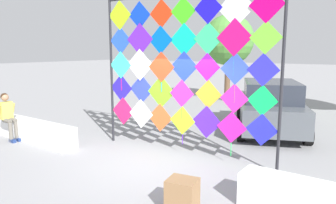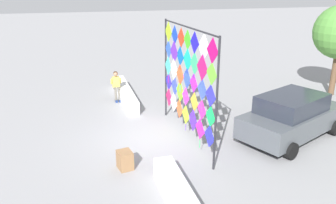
# 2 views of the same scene
# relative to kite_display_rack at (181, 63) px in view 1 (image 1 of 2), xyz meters

# --- Properties ---
(ground) EXTENTS (120.00, 120.00, 0.00)m
(ground) POSITION_rel_kite_display_rack_xyz_m (-0.15, -1.16, -2.40)
(ground) COLOR gray
(plaza_ledge_left) EXTENTS (4.76, 0.57, 0.60)m
(plaza_ledge_left) POSITION_rel_kite_display_rack_xyz_m (-5.03, -1.50, -2.11)
(plaza_ledge_left) COLOR white
(plaza_ledge_left) RESTS_ON ground
(kite_display_rack) EXTENTS (4.94, 0.28, 4.16)m
(kite_display_rack) POSITION_rel_kite_display_rack_xyz_m (0.00, 0.00, 0.00)
(kite_display_rack) COLOR #232328
(kite_display_rack) RESTS_ON ground
(seated_vendor) EXTENTS (0.64, 0.52, 1.45)m
(seated_vendor) POSITION_rel_kite_display_rack_xyz_m (-5.00, -1.90, -1.56)
(seated_vendor) COLOR #666056
(seated_vendor) RESTS_ON ground
(parked_car) EXTENTS (3.49, 4.79, 1.71)m
(parked_car) POSITION_rel_kite_display_rack_xyz_m (1.10, 3.79, -1.54)
(parked_car) COLOR #4C5156
(parked_car) RESTS_ON ground
(cardboard_box_large) EXTENTS (0.57, 0.51, 0.59)m
(cardboard_box_large) POSITION_rel_kite_display_rack_xyz_m (1.68, -2.54, -2.11)
(cardboard_box_large) COLOR olive
(cardboard_box_large) RESTS_ON ground
(tree_broadleaf) EXTENTS (2.66, 2.66, 4.57)m
(tree_broadleaf) POSITION_rel_kite_display_rack_xyz_m (-3.01, 9.02, 0.77)
(tree_broadleaf) COLOR brown
(tree_broadleaf) RESTS_ON ground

